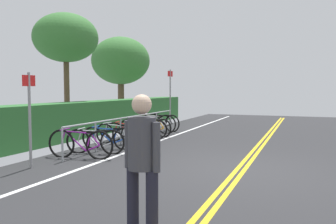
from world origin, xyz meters
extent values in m
cube|color=#2B2B2D|center=(0.00, 0.00, -0.03)|extent=(32.46, 10.09, 0.05)
cube|color=gold|center=(0.00, -0.08, 0.00)|extent=(29.22, 0.10, 0.00)
cube|color=gold|center=(0.00, 0.08, 0.00)|extent=(29.22, 0.10, 0.00)
cube|color=white|center=(0.00, 3.27, 0.00)|extent=(29.22, 0.12, 0.00)
cylinder|color=#9EA0A5|center=(-0.73, 4.11, 0.41)|extent=(0.05, 0.05, 0.82)
cylinder|color=#9EA0A5|center=(0.68, 4.11, 0.41)|extent=(0.05, 0.05, 0.82)
cylinder|color=#9EA0A5|center=(2.10, 4.11, 0.41)|extent=(0.05, 0.05, 0.82)
cylinder|color=#9EA0A5|center=(3.51, 4.11, 0.41)|extent=(0.05, 0.05, 0.82)
cylinder|color=#9EA0A5|center=(4.92, 4.11, 0.41)|extent=(0.05, 0.05, 0.82)
cylinder|color=#9EA0A5|center=(6.34, 4.11, 0.41)|extent=(0.05, 0.05, 0.82)
cylinder|color=#9EA0A5|center=(2.80, 4.11, 0.82)|extent=(7.07, 0.04, 0.04)
torus|color=black|center=(-0.28, 4.50, 0.35)|extent=(0.15, 0.75, 0.75)
torus|color=black|center=(-0.15, 3.45, 0.35)|extent=(0.15, 0.75, 0.75)
cylinder|color=purple|center=(-0.23, 4.11, 0.43)|extent=(0.11, 0.60, 0.51)
cylinder|color=purple|center=(-0.22, 4.04, 0.66)|extent=(0.12, 0.72, 0.07)
cylinder|color=purple|center=(-0.19, 3.75, 0.41)|extent=(0.06, 0.17, 0.46)
cylinder|color=purple|center=(-0.17, 3.64, 0.27)|extent=(0.08, 0.39, 0.19)
cylinder|color=purple|center=(-0.16, 3.57, 0.49)|extent=(0.07, 0.26, 0.32)
cylinder|color=purple|center=(-0.27, 4.45, 0.51)|extent=(0.05, 0.14, 0.34)
cube|color=black|center=(-0.18, 3.69, 0.67)|extent=(0.10, 0.21, 0.05)
cylinder|color=purple|center=(-0.26, 4.40, 0.72)|extent=(0.46, 0.08, 0.03)
torus|color=black|center=(0.37, 4.46, 0.32)|extent=(0.20, 0.69, 0.69)
torus|color=black|center=(0.57, 3.51, 0.32)|extent=(0.20, 0.69, 0.69)
cylinder|color=silver|center=(0.45, 4.11, 0.40)|extent=(0.15, 0.56, 0.47)
cylinder|color=silver|center=(0.46, 4.04, 0.61)|extent=(0.17, 0.66, 0.07)
cylinder|color=silver|center=(0.51, 3.78, 0.38)|extent=(0.07, 0.17, 0.42)
cylinder|color=silver|center=(0.54, 3.68, 0.25)|extent=(0.11, 0.36, 0.18)
cylinder|color=silver|center=(0.55, 3.61, 0.45)|extent=(0.08, 0.25, 0.29)
cylinder|color=silver|center=(0.38, 4.42, 0.47)|extent=(0.06, 0.14, 0.31)
cube|color=black|center=(0.53, 3.72, 0.62)|extent=(0.12, 0.21, 0.05)
cylinder|color=silver|center=(0.39, 4.37, 0.67)|extent=(0.46, 0.12, 0.03)
torus|color=black|center=(1.17, 4.53, 0.31)|extent=(0.15, 0.67, 0.67)
torus|color=black|center=(1.31, 3.57, 0.31)|extent=(0.15, 0.67, 0.67)
cylinder|color=#1947B7|center=(1.22, 4.17, 0.38)|extent=(0.12, 0.56, 0.46)
cylinder|color=#1947B7|center=(1.23, 4.11, 0.58)|extent=(0.13, 0.66, 0.07)
cylinder|color=#1947B7|center=(1.27, 3.84, 0.37)|extent=(0.06, 0.16, 0.41)
cylinder|color=#1947B7|center=(1.28, 3.73, 0.24)|extent=(0.09, 0.36, 0.17)
cylinder|color=#1947B7|center=(1.29, 3.67, 0.44)|extent=(0.07, 0.25, 0.28)
cylinder|color=#1947B7|center=(1.17, 4.48, 0.45)|extent=(0.05, 0.14, 0.30)
cube|color=black|center=(1.28, 3.78, 0.60)|extent=(0.11, 0.21, 0.05)
cylinder|color=#1947B7|center=(1.18, 4.43, 0.65)|extent=(0.46, 0.09, 0.03)
torus|color=black|center=(2.12, 4.71, 0.31)|extent=(0.09, 0.68, 0.68)
torus|color=black|center=(2.07, 3.76, 0.31)|extent=(0.09, 0.68, 0.68)
cylinder|color=silver|center=(2.10, 4.36, 0.39)|extent=(0.07, 0.55, 0.47)
cylinder|color=silver|center=(2.10, 4.29, 0.59)|extent=(0.07, 0.65, 0.07)
cylinder|color=silver|center=(2.09, 4.03, 0.38)|extent=(0.04, 0.16, 0.42)
cylinder|color=silver|center=(2.08, 3.93, 0.24)|extent=(0.05, 0.35, 0.17)
cylinder|color=silver|center=(2.08, 3.87, 0.45)|extent=(0.05, 0.24, 0.29)
cylinder|color=silver|center=(2.12, 4.66, 0.46)|extent=(0.04, 0.13, 0.31)
cube|color=black|center=(2.08, 3.97, 0.61)|extent=(0.09, 0.20, 0.05)
cylinder|color=silver|center=(2.12, 4.62, 0.66)|extent=(0.46, 0.05, 0.03)
torus|color=black|center=(2.72, 4.71, 0.30)|extent=(0.22, 0.65, 0.66)
torus|color=black|center=(2.98, 3.67, 0.30)|extent=(0.22, 0.65, 0.66)
cylinder|color=red|center=(2.82, 4.32, 0.38)|extent=(0.18, 0.60, 0.45)
cylinder|color=red|center=(2.83, 4.25, 0.57)|extent=(0.21, 0.71, 0.07)
cylinder|color=red|center=(2.90, 3.97, 0.36)|extent=(0.08, 0.18, 0.40)
cylinder|color=red|center=(2.93, 3.85, 0.23)|extent=(0.13, 0.38, 0.17)
cylinder|color=red|center=(2.95, 3.79, 0.43)|extent=(0.10, 0.26, 0.28)
cylinder|color=red|center=(2.73, 4.65, 0.44)|extent=(0.07, 0.14, 0.30)
cube|color=black|center=(2.92, 3.90, 0.59)|extent=(0.13, 0.21, 0.05)
cylinder|color=red|center=(2.74, 4.60, 0.64)|extent=(0.45, 0.14, 0.03)
torus|color=black|center=(3.46, 4.57, 0.33)|extent=(0.18, 0.72, 0.72)
torus|color=black|center=(3.64, 3.53, 0.33)|extent=(0.18, 0.72, 0.72)
cylinder|color=yellow|center=(3.53, 4.18, 0.41)|extent=(0.14, 0.60, 0.49)
cylinder|color=yellow|center=(3.54, 4.11, 0.63)|extent=(0.16, 0.71, 0.07)
cylinder|color=yellow|center=(3.59, 3.83, 0.40)|extent=(0.06, 0.17, 0.44)
cylinder|color=yellow|center=(3.61, 3.71, 0.26)|extent=(0.10, 0.38, 0.18)
cylinder|color=yellow|center=(3.62, 3.65, 0.47)|extent=(0.08, 0.26, 0.30)
cylinder|color=yellow|center=(3.47, 4.52, 0.49)|extent=(0.06, 0.14, 0.33)
cube|color=black|center=(3.60, 3.76, 0.64)|extent=(0.11, 0.21, 0.05)
cylinder|color=yellow|center=(3.48, 4.47, 0.69)|extent=(0.46, 0.11, 0.03)
torus|color=black|center=(4.45, 4.50, 0.32)|extent=(0.21, 0.68, 0.69)
torus|color=black|center=(4.23, 3.53, 0.32)|extent=(0.21, 0.68, 0.69)
cylinder|color=orange|center=(4.37, 4.14, 0.40)|extent=(0.16, 0.56, 0.47)
cylinder|color=orange|center=(4.35, 4.07, 0.60)|extent=(0.19, 0.67, 0.07)
cylinder|color=orange|center=(4.29, 3.81, 0.38)|extent=(0.07, 0.17, 0.42)
cylinder|color=orange|center=(4.26, 3.70, 0.25)|extent=(0.12, 0.36, 0.18)
cylinder|color=orange|center=(4.25, 3.64, 0.45)|extent=(0.09, 0.25, 0.29)
cylinder|color=orange|center=(4.44, 4.45, 0.47)|extent=(0.06, 0.14, 0.31)
cube|color=black|center=(4.27, 3.74, 0.62)|extent=(0.12, 0.21, 0.05)
cylinder|color=orange|center=(4.43, 4.40, 0.67)|extent=(0.45, 0.13, 0.03)
torus|color=black|center=(4.98, 4.73, 0.36)|extent=(0.17, 0.78, 0.78)
torus|color=black|center=(5.11, 3.77, 0.36)|extent=(0.17, 0.78, 0.78)
cylinder|color=silver|center=(5.03, 4.37, 0.45)|extent=(0.11, 0.55, 0.53)
cylinder|color=silver|center=(5.04, 4.31, 0.68)|extent=(0.13, 0.66, 0.07)
cylinder|color=silver|center=(5.07, 4.05, 0.43)|extent=(0.06, 0.16, 0.48)
cylinder|color=silver|center=(5.09, 3.94, 0.28)|extent=(0.09, 0.35, 0.19)
cylinder|color=silver|center=(5.10, 3.88, 0.51)|extent=(0.07, 0.24, 0.33)
cylinder|color=silver|center=(4.98, 4.68, 0.53)|extent=(0.05, 0.13, 0.35)
cube|color=black|center=(5.08, 3.98, 0.70)|extent=(0.11, 0.21, 0.05)
cylinder|color=silver|center=(4.99, 4.63, 0.75)|extent=(0.46, 0.09, 0.03)
torus|color=black|center=(5.99, 4.70, 0.34)|extent=(0.24, 0.72, 0.73)
torus|color=black|center=(5.75, 3.78, 0.34)|extent=(0.24, 0.72, 0.73)
cylinder|color=black|center=(5.90, 4.36, 0.42)|extent=(0.17, 0.54, 0.50)
cylinder|color=black|center=(5.88, 4.30, 0.64)|extent=(0.20, 0.64, 0.07)
cylinder|color=black|center=(5.82, 4.04, 0.40)|extent=(0.08, 0.16, 0.45)
cylinder|color=black|center=(5.79, 3.94, 0.26)|extent=(0.12, 0.35, 0.18)
cylinder|color=black|center=(5.77, 3.88, 0.48)|extent=(0.10, 0.24, 0.31)
cylinder|color=black|center=(5.98, 4.66, 0.50)|extent=(0.07, 0.14, 0.33)
cube|color=black|center=(5.80, 3.98, 0.65)|extent=(0.13, 0.21, 0.05)
cylinder|color=black|center=(5.97, 4.61, 0.71)|extent=(0.45, 0.14, 0.03)
cylinder|color=#1E1E2D|center=(-3.94, 0.57, 0.42)|extent=(0.14, 0.14, 0.83)
cylinder|color=#1E1E2D|center=(-4.00, 0.30, 0.42)|extent=(0.14, 0.14, 0.83)
cylinder|color=#3F3F47|center=(-3.97, 0.43, 1.13)|extent=(0.32, 0.32, 0.59)
sphere|color=beige|center=(-3.97, 0.43, 1.57)|extent=(0.23, 0.23, 0.23)
cylinder|color=#3F3F47|center=(-3.93, 0.63, 1.10)|extent=(0.09, 0.09, 0.55)
cylinder|color=#3F3F47|center=(-4.02, 0.24, 1.10)|extent=(0.09, 0.09, 0.55)
cylinder|color=gray|center=(-1.53, 4.34, 1.05)|extent=(0.06, 0.06, 2.10)
cube|color=red|center=(-1.53, 4.34, 1.92)|extent=(0.36, 0.03, 0.24)
cylinder|color=gray|center=(6.79, 4.26, 1.29)|extent=(0.06, 0.06, 2.59)
cube|color=red|center=(6.79, 4.26, 2.41)|extent=(0.36, 0.10, 0.24)
cube|color=#2D6B30|center=(4.30, 6.44, 0.63)|extent=(16.07, 1.07, 1.27)
cylinder|color=brown|center=(4.13, 7.72, 1.46)|extent=(0.22, 0.22, 2.92)
ellipsoid|color=#387533|center=(4.13, 7.72, 3.79)|extent=(2.58, 2.58, 1.95)
cylinder|color=brown|center=(9.85, 8.44, 1.07)|extent=(0.35, 0.35, 2.14)
ellipsoid|color=#387533|center=(9.85, 8.44, 3.33)|extent=(3.26, 3.26, 2.65)
camera|label=1|loc=(-7.47, -1.27, 1.74)|focal=37.26mm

